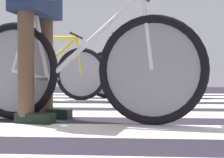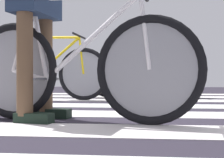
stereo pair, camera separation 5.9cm
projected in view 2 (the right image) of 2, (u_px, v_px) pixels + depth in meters
The scene contains 7 objects.
ground at pixel (90, 110), 2.92m from camera, with size 18.00×14.00×0.02m.
crosswalk_markings at pixel (92, 109), 2.86m from camera, with size 5.35×5.76×0.00m.
bicycle_1_of_3 at pixel (76, 66), 2.05m from camera, with size 1.71×0.56×0.93m.
cyclist_1_of_3 at pixel (36, 28), 2.13m from camera, with size 0.38×0.45×1.03m.
bicycle_2_of_3 at pixel (48, 72), 4.11m from camera, with size 1.73×0.52×0.93m.
bicycle_3_of_3 at pixel (142, 73), 4.52m from camera, with size 1.73×0.52×0.93m.
cyclist_3_of_3 at pixel (122, 57), 4.52m from camera, with size 0.35×0.43×0.97m.
Camera 2 is at (0.49, -2.89, 0.33)m, focal length 47.28 mm.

